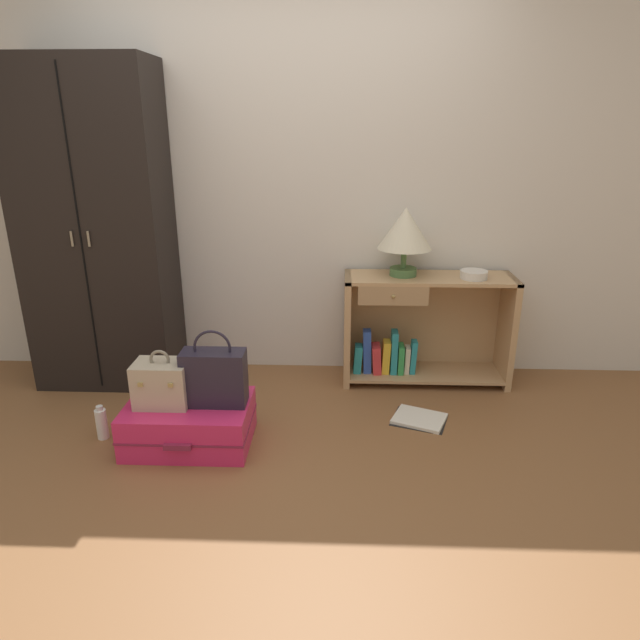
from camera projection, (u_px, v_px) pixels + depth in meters
ground_plane at (263, 492)px, 2.64m from camera, size 9.00×9.00×0.00m
back_wall at (288, 178)px, 3.61m from camera, size 6.40×0.10×2.60m
wardrobe at (97, 231)px, 3.48m from camera, size 0.88×0.47×2.00m
bookshelf at (419, 329)px, 3.68m from camera, size 1.08×0.36×0.72m
table_lamp at (405, 230)px, 3.46m from camera, size 0.34×0.34×0.43m
bowl at (474, 275)px, 3.48m from camera, size 0.17×0.17×0.05m
suitcase_large at (190, 423)px, 3.00m from camera, size 0.66×0.47×0.24m
train_case at (162, 383)px, 2.92m from camera, size 0.28×0.20×0.31m
handbag at (214, 377)px, 2.91m from camera, size 0.33×0.15×0.41m
bottle at (102, 423)px, 3.05m from camera, size 0.06×0.06×0.20m
open_book_on_floor at (419, 419)px, 3.26m from camera, size 0.36×0.33×0.02m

